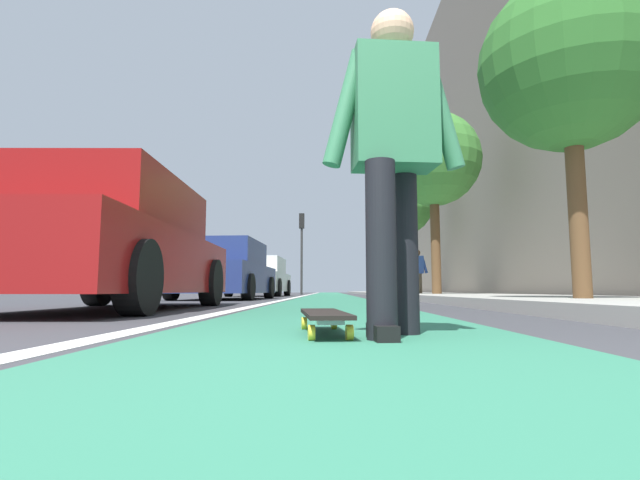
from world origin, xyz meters
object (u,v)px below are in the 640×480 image
skater_person (393,145)px  parked_car_mid (225,272)px  street_tree_near (569,65)px  street_tree_far (401,204)px  street_tree_mid (433,160)px  pedestrian_distant (418,270)px  parked_car_far (260,278)px  traffic_light (302,238)px  parked_car_near (113,247)px  skateboard (324,316)px

skater_person → parked_car_mid: 9.95m
street_tree_near → street_tree_far: size_ratio=0.80×
street_tree_near → street_tree_mid: street_tree_mid is taller
pedestrian_distant → parked_car_far: bearing=58.1°
street_tree_far → skater_person: bearing=171.0°
parked_car_far → skater_person: bearing=-169.3°
parked_car_mid → street_tree_far: 9.72m
street_tree_near → pedestrian_distant: bearing=1.2°
parked_car_mid → pedestrian_distant: size_ratio=2.91×
street_tree_mid → parked_car_mid: bearing=102.8°
traffic_light → street_tree_mid: (-11.73, -4.44, 0.93)m
traffic_light → street_tree_near: bearing=-167.0°
skater_person → traffic_light: traffic_light is taller
skater_person → parked_car_far: (15.87, 3.00, -0.22)m
skater_person → parked_car_near: bearing=42.3°
skateboard → parked_car_far: size_ratio=0.19×
skater_person → pedestrian_distant: (12.47, -2.46, -0.08)m
street_tree_mid → skateboard: bearing=164.2°
parked_car_far → traffic_light: (6.65, -1.22, 2.27)m
parked_car_far → street_tree_far: size_ratio=0.89×
skateboard → parked_car_far: 15.95m
skateboard → street_tree_near: bearing=-43.5°
traffic_light → street_tree_far: size_ratio=0.84×
parked_car_mid → traffic_light: (13.01, -1.16, 2.30)m
traffic_light → street_tree_mid: size_ratio=0.82×
parked_car_near → parked_car_far: (12.75, 0.16, -0.01)m
parked_car_mid → parked_car_far: 6.36m
parked_car_mid → traffic_light: size_ratio=1.01×
parked_car_far → street_tree_far: street_tree_far is taller
street_tree_mid → parked_car_near: bearing=144.3°
parked_car_mid → parked_car_far: (6.36, 0.06, 0.02)m
parked_car_mid → street_tree_far: size_ratio=0.85×
street_tree_far → pedestrian_distant: bearing=177.4°
parked_car_far → pedestrian_distant: 6.43m
parked_car_near → street_tree_mid: 9.95m
parked_car_mid → street_tree_mid: street_tree_mid is taller
skateboard → pedestrian_distant: 12.66m
skateboard → parked_car_mid: (9.35, 2.59, 0.60)m
skateboard → pedestrian_distant: pedestrian_distant is taller
parked_car_far → pedestrian_distant: pedestrian_distant is taller
parked_car_near → parked_car_far: size_ratio=0.99×
traffic_light → skateboard: bearing=-176.3°
skateboard → parked_car_near: size_ratio=0.19×
street_tree_near → parked_car_mid: bearing=42.1°
parked_car_far → street_tree_far: 6.50m
parked_car_mid → street_tree_mid: 6.59m
skater_person → parked_car_near: skater_person is taller
parked_car_near → traffic_light: traffic_light is taller
street_tree_near → street_tree_mid: 7.52m
street_tree_near → street_tree_far: (13.51, -0.00, 0.78)m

